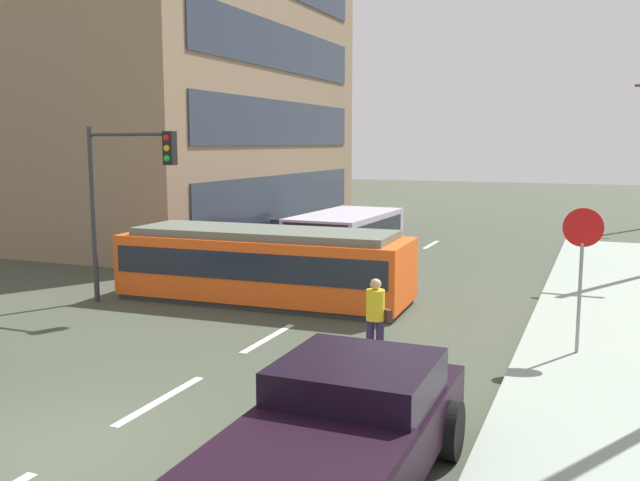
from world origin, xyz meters
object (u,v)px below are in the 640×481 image
object	(u,v)px
stop_sign	(582,250)
traffic_light_mast	(125,181)
streetcar_tram	(264,264)
city_bus	(346,236)
pedestrian_crossing	(376,315)
parked_sedan_mid	(221,250)
parked_sedan_far	(304,230)
pickup_truck_parked	(343,432)

from	to	relation	value
stop_sign	traffic_light_mast	bearing A→B (deg)	178.02
streetcar_tram	traffic_light_mast	size ratio (longest dim) A/B	1.70
city_bus	pedestrian_crossing	world-z (taller)	city_bus
parked_sedan_mid	stop_sign	size ratio (longest dim) A/B	1.57
streetcar_tram	stop_sign	distance (m)	8.44
streetcar_tram	pedestrian_crossing	distance (m)	5.91
parked_sedan_mid	pedestrian_crossing	bearing A→B (deg)	-44.15
pedestrian_crossing	parked_sedan_mid	bearing A→B (deg)	135.85
city_bus	parked_sedan_mid	size ratio (longest dim) A/B	1.19
parked_sedan_mid	parked_sedan_far	world-z (taller)	same
parked_sedan_far	stop_sign	size ratio (longest dim) A/B	1.61
streetcar_tram	stop_sign	size ratio (longest dim) A/B	2.77
parked_sedan_mid	streetcar_tram	bearing A→B (deg)	-47.08
pickup_truck_parked	traffic_light_mast	distance (m)	11.56
pickup_truck_parked	parked_sedan_far	bearing A→B (deg)	115.20
pedestrian_crossing	traffic_light_mast	size ratio (longest dim) A/B	0.36
pickup_truck_parked	traffic_light_mast	size ratio (longest dim) A/B	1.07
pickup_truck_parked	parked_sedan_mid	world-z (taller)	pickup_truck_parked
streetcar_tram	traffic_light_mast	world-z (taller)	traffic_light_mast
parked_sedan_mid	pickup_truck_parked	bearing A→B (deg)	-54.15
pedestrian_crossing	parked_sedan_mid	xyz separation A→B (m)	(-8.12, 7.88, -0.32)
stop_sign	pedestrian_crossing	bearing A→B (deg)	-154.68
streetcar_tram	parked_sedan_far	bearing A→B (deg)	107.97
stop_sign	traffic_light_mast	size ratio (longest dim) A/B	0.61
streetcar_tram	pickup_truck_parked	distance (m)	10.60
traffic_light_mast	pedestrian_crossing	bearing A→B (deg)	-15.67
city_bus	parked_sedan_far	distance (m)	5.13
pickup_truck_parked	parked_sedan_mid	bearing A→B (deg)	125.85
parked_sedan_mid	parked_sedan_far	bearing A→B (deg)	85.23
streetcar_tram	pickup_truck_parked	bearing A→B (deg)	-57.74
parked_sedan_far	stop_sign	world-z (taller)	stop_sign
streetcar_tram	parked_sedan_mid	bearing A→B (deg)	132.92
streetcar_tram	city_bus	distance (m)	5.97
city_bus	stop_sign	world-z (taller)	stop_sign
stop_sign	streetcar_tram	bearing A→B (deg)	164.78
city_bus	pedestrian_crossing	bearing A→B (deg)	-66.55
pickup_truck_parked	parked_sedan_far	size ratio (longest dim) A/B	1.08
stop_sign	pickup_truck_parked	bearing A→B (deg)	-109.63
streetcar_tram	parked_sedan_far	size ratio (longest dim) A/B	1.72
city_bus	traffic_light_mast	bearing A→B (deg)	-112.51
parked_sedan_far	city_bus	bearing A→B (deg)	-49.26
parked_sedan_mid	city_bus	bearing A→B (deg)	27.63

